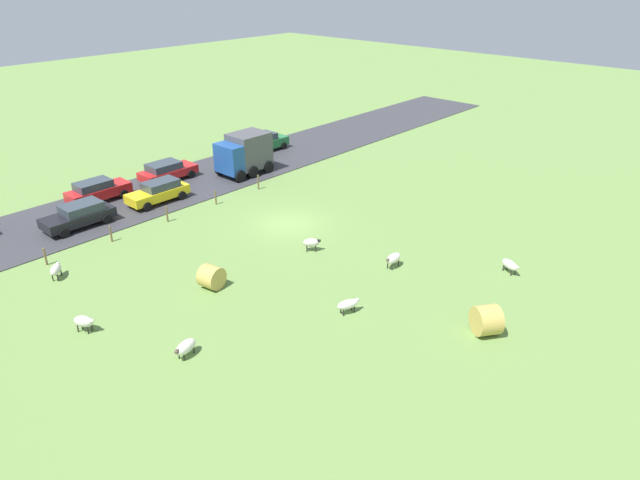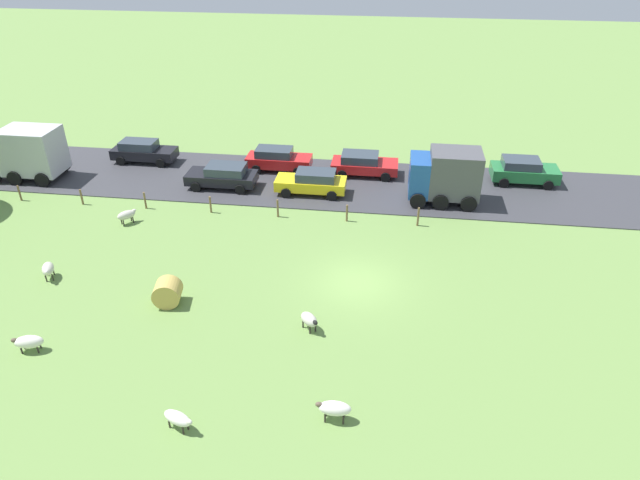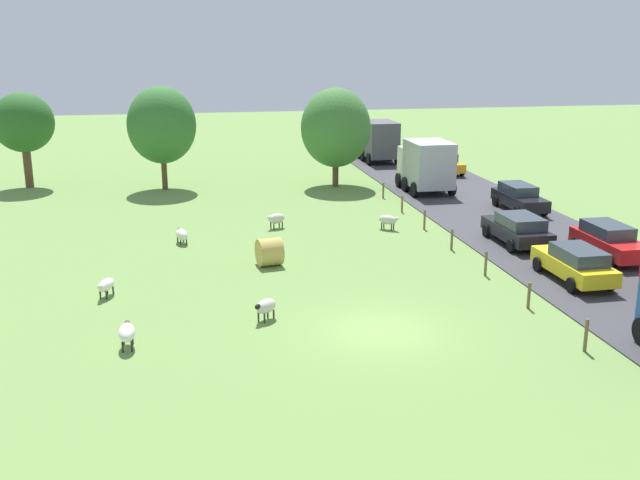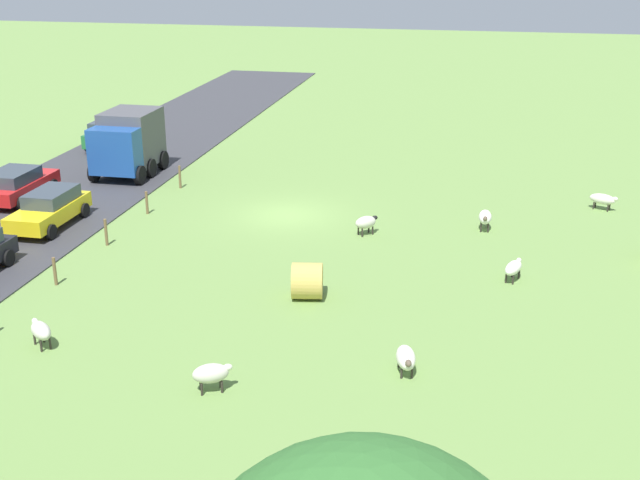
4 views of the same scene
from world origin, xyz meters
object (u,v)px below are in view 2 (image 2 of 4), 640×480
Objects in this scene: truck_1 at (446,175)px; car_5 at (312,182)px; sheep_1 at (309,320)px; sheep_5 at (48,269)px; truck_2 at (26,152)px; car_4 at (278,159)px; car_1 at (223,175)px; sheep_0 at (334,408)px; hay_bale_0 at (167,292)px; sheep_2 at (127,215)px; car_6 at (524,170)px; sheep_6 at (29,342)px; sheep_4 at (178,418)px; car_2 at (363,164)px; car_0 at (143,151)px.

truck_1 is 8.31m from car_5.
sheep_5 is at bearing 80.60° from sheep_1.
car_4 is at bearing -78.08° from truck_2.
car_5 is (-0.21, -5.91, 0.00)m from car_1.
truck_1 reaches higher than sheep_0.
truck_1 is at bearing -46.55° from hay_bale_0.
sheep_2 is at bearing -119.91° from truck_2.
sheep_2 is 0.26× the size of car_6.
car_1 is (18.54, 9.38, 0.29)m from sheep_0.
car_5 is (16.35, -9.42, 0.38)m from sheep_6.
car_1 is 1.01× the size of car_4.
sheep_4 is at bearing -130.49° from sheep_5.
truck_1 is at bearing -60.32° from sheep_5.
sheep_2 is at bearing 140.38° from car_4.
truck_2 is at bearing 41.79° from sheep_4.
sheep_0 is 1.14× the size of sheep_2.
sheep_1 reaches higher than sheep_2.
car_6 reaches higher than sheep_6.
sheep_5 reaches higher than sheep_4.
car_6 reaches higher than sheep_1.
sheep_0 is 21.76m from car_2.
sheep_0 is 1.12× the size of sheep_5.
sheep_6 is at bearing 130.76° from car_6.
sheep_6 is (-11.04, -0.69, -0.06)m from sheep_2.
car_0 reaches higher than sheep_1.
sheep_6 is 20.80m from car_4.
truck_1 reaches higher than sheep_6.
car_2 is (16.87, -1.20, 0.30)m from sheep_1.
truck_2 is at bearing 119.51° from car_0.
car_0 is at bearing 25.27° from sheep_4.
car_2 is (21.75, 0.43, 0.28)m from sheep_0.
car_6 is (3.58, -32.89, -0.98)m from truck_2.
sheep_4 is 0.28× the size of car_0.
sheep_5 is (2.21, 13.36, 0.01)m from sheep_1.
car_0 reaches higher than sheep_5.
sheep_5 is at bearing 49.51° from sheep_4.
sheep_5 reaches higher than sheep_1.
truck_1 is at bearing -14.63° from sheep_0.
sheep_4 is 1.10× the size of sheep_5.
sheep_4 is 0.96× the size of sheep_6.
sheep_4 is 0.28× the size of car_1.
sheep_1 is at bearing -150.44° from car_1.
car_4 is (19.75, -6.52, 0.40)m from sheep_6.
car_4 reaches higher than sheep_4.
sheep_6 is 0.28× the size of truck_2.
hay_bale_0 is 24.49m from car_6.
car_0 is (3.65, -6.46, -1.01)m from truck_2.
car_5 reaches higher than sheep_1.
sheep_6 is 16.94m from car_1.
sheep_0 is at bearing 165.37° from truck_1.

